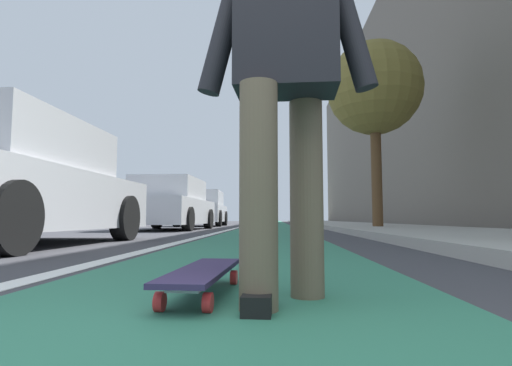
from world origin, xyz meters
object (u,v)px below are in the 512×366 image
parked_car_far (202,209)px  traffic_light (248,178)px  skater_person (285,64)px  skateboard (203,273)px  street_tree_mid (374,89)px  parked_car_near (12,185)px  parked_car_mid (170,205)px

parked_car_far → traffic_light: 9.22m
skater_person → traffic_light: size_ratio=0.38×
skateboard → skater_person: skater_person is taller
traffic_light → street_tree_mid: size_ratio=0.85×
street_tree_mid → traffic_light: bearing=15.7°
skateboard → skater_person: (-0.15, -0.35, 0.84)m
skater_person → parked_car_far: size_ratio=0.39×
skateboard → parked_car_far: parked_car_far is taller
skateboard → parked_car_near: 4.13m
parked_car_near → parked_car_far: bearing=-0.1°
parked_car_mid → traffic_light: traffic_light is taller
parked_car_mid → street_tree_mid: (-0.95, -5.68, 3.06)m
parked_car_mid → parked_car_far: bearing=0.9°
parked_car_near → parked_car_mid: bearing=-0.9°
parked_car_mid → street_tree_mid: street_tree_mid is taller
skateboard → skater_person: bearing=-113.3°
skateboard → skater_person: size_ratio=0.52×
parked_car_near → traffic_light: (21.48, -1.43, 2.23)m
skateboard → skater_person: 0.92m
parked_car_mid → parked_car_far: size_ratio=1.04×
skater_person → street_tree_mid: bearing=-16.1°
parked_car_near → street_tree_mid: bearing=-44.0°
skateboard → traffic_light: size_ratio=0.20×
traffic_light → street_tree_mid: (-15.48, -4.36, 0.81)m
skateboard → parked_car_near: parked_car_near is taller
skater_person → parked_car_near: (3.10, 3.17, -0.22)m
skateboard → parked_car_near: bearing=43.7°
skateboard → parked_car_mid: (9.90, 2.71, 0.61)m
skateboard → street_tree_mid: bearing=-18.4°
skater_person → traffic_light: bearing=4.0°
skateboard → parked_car_mid: size_ratio=0.20×
parked_car_far → street_tree_mid: bearing=-139.0°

